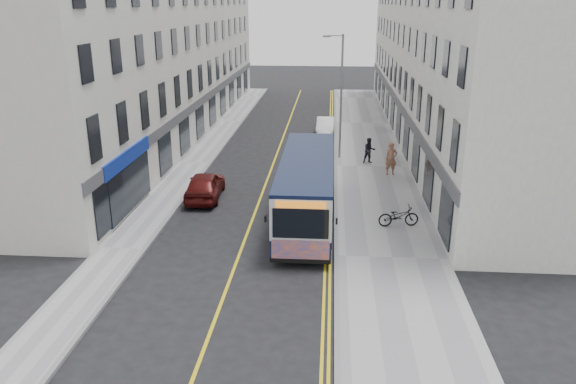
% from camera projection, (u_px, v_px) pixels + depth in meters
% --- Properties ---
extents(ground, '(140.00, 140.00, 0.00)m').
position_uv_depth(ground, '(244.00, 243.00, 24.30)').
color(ground, black).
rests_on(ground, ground).
extents(pavement_east, '(4.50, 64.00, 0.12)m').
position_uv_depth(pavement_east, '(372.00, 167.00, 35.14)').
color(pavement_east, '#939396').
rests_on(pavement_east, ground).
extents(pavement_west, '(2.00, 64.00, 0.12)m').
position_uv_depth(pavement_west, '(195.00, 163.00, 35.97)').
color(pavement_west, '#939396').
rests_on(pavement_west, ground).
extents(kerb_east, '(0.18, 64.00, 0.13)m').
position_uv_depth(kerb_east, '(336.00, 166.00, 35.31)').
color(kerb_east, slate).
rests_on(kerb_east, ground).
extents(kerb_west, '(0.18, 64.00, 0.13)m').
position_uv_depth(kerb_west, '(210.00, 163.00, 35.89)').
color(kerb_west, slate).
rests_on(kerb_west, ground).
extents(road_centre_line, '(0.12, 64.00, 0.01)m').
position_uv_depth(road_centre_line, '(272.00, 166.00, 35.62)').
color(road_centre_line, gold).
rests_on(road_centre_line, ground).
extents(road_dbl_yellow_inner, '(0.10, 64.00, 0.01)m').
position_uv_depth(road_dbl_yellow_inner, '(328.00, 167.00, 35.36)').
color(road_dbl_yellow_inner, gold).
rests_on(road_dbl_yellow_inner, ground).
extents(road_dbl_yellow_outer, '(0.10, 64.00, 0.01)m').
position_uv_depth(road_dbl_yellow_outer, '(332.00, 167.00, 35.34)').
color(road_dbl_yellow_outer, gold).
rests_on(road_dbl_yellow_outer, ground).
extents(terrace_east, '(6.00, 46.00, 13.00)m').
position_uv_depth(terrace_east, '(440.00, 50.00, 41.17)').
color(terrace_east, white).
rests_on(terrace_east, ground).
extents(terrace_west, '(6.00, 46.00, 13.00)m').
position_uv_depth(terrace_west, '(166.00, 48.00, 42.68)').
color(terrace_west, beige).
rests_on(terrace_west, ground).
extents(streetlamp, '(1.32, 0.18, 8.00)m').
position_uv_depth(streetlamp, '(340.00, 93.00, 35.79)').
color(streetlamp, gray).
rests_on(streetlamp, ground).
extents(city_bus, '(2.46, 10.51, 3.05)m').
position_uv_depth(city_bus, '(307.00, 187.00, 26.23)').
color(city_bus, black).
rests_on(city_bus, ground).
extents(bicycle, '(1.94, 0.93, 0.98)m').
position_uv_depth(bicycle, '(399.00, 216.00, 25.62)').
color(bicycle, black).
rests_on(bicycle, pavement_east).
extents(pedestrian_near, '(0.78, 0.59, 1.95)m').
position_uv_depth(pedestrian_near, '(391.00, 159.00, 33.12)').
color(pedestrian_near, '#945D43').
rests_on(pedestrian_near, pavement_east).
extents(pedestrian_far, '(0.92, 0.80, 1.63)m').
position_uv_depth(pedestrian_far, '(369.00, 151.00, 35.56)').
color(pedestrian_far, black).
rests_on(pedestrian_far, pavement_east).
extents(car_white, '(1.39, 3.82, 1.25)m').
position_uv_depth(car_white, '(325.00, 126.00, 43.98)').
color(car_white, white).
rests_on(car_white, ground).
extents(car_maroon, '(1.91, 4.34, 1.45)m').
position_uv_depth(car_maroon, '(205.00, 185.00, 29.54)').
color(car_maroon, '#4B0E0C').
rests_on(car_maroon, ground).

